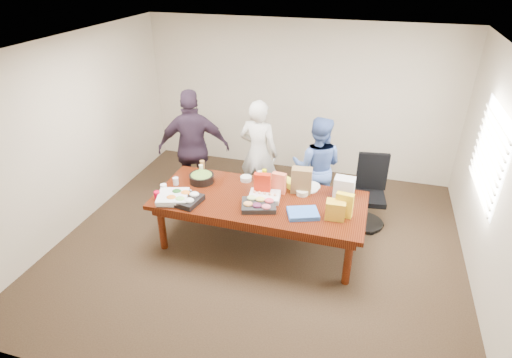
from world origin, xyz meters
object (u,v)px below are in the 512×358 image
(conference_table, at_px, (259,222))
(office_chair, at_px, (369,195))
(salad_bowl, at_px, (202,178))
(person_right, at_px, (317,167))
(person_center, at_px, (259,153))
(sheet_cake, at_px, (265,196))

(conference_table, xyz_separation_m, office_chair, (1.41, 0.90, 0.15))
(office_chair, distance_m, salad_bowl, 2.44)
(conference_table, bearing_deg, salad_bowl, 166.80)
(person_right, xyz_separation_m, salad_bowl, (-1.52, -0.85, 0.02))
(conference_table, bearing_deg, person_center, 106.54)
(person_center, distance_m, salad_bowl, 1.09)
(office_chair, height_order, salad_bowl, office_chair)
(office_chair, xyz_separation_m, person_right, (-0.81, 0.16, 0.27))
(office_chair, distance_m, person_center, 1.79)
(person_center, height_order, person_right, person_center)
(person_right, relative_size, salad_bowl, 4.47)
(conference_table, height_order, office_chair, office_chair)
(conference_table, height_order, salad_bowl, salad_bowl)
(conference_table, relative_size, sheet_cake, 6.96)
(conference_table, height_order, sheet_cake, sheet_cake)
(sheet_cake, relative_size, salad_bowl, 1.14)
(office_chair, bearing_deg, person_right, 160.99)
(person_center, bearing_deg, conference_table, 113.86)
(conference_table, height_order, person_right, person_right)
(office_chair, height_order, person_center, person_center)
(sheet_cake, bearing_deg, salad_bowl, 160.96)
(conference_table, xyz_separation_m, sheet_cake, (0.07, 0.02, 0.41))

